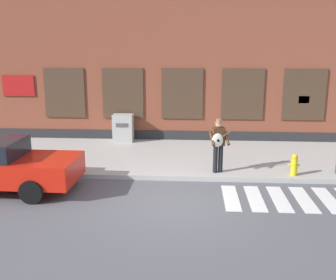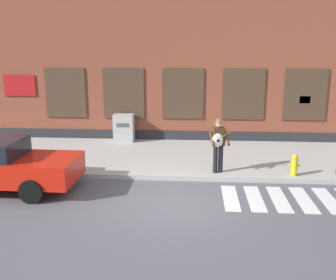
# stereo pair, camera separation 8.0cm
# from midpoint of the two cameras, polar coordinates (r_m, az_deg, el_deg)

# --- Properties ---
(ground_plane) EXTENTS (160.00, 160.00, 0.00)m
(ground_plane) POSITION_cam_midpoint_polar(r_m,az_deg,el_deg) (10.80, 1.08, -9.11)
(ground_plane) COLOR #56565B
(sidewalk) EXTENTS (28.00, 4.93, 0.15)m
(sidewalk) POSITION_cam_midpoint_polar(r_m,az_deg,el_deg) (14.77, 1.94, -2.48)
(sidewalk) COLOR #ADAAA3
(sidewalk) RESTS_ON ground
(building_backdrop) EXTENTS (28.00, 4.06, 8.26)m
(building_backdrop) POSITION_cam_midpoint_polar(r_m,az_deg,el_deg) (18.65, 2.57, 13.48)
(building_backdrop) COLOR brown
(building_backdrop) RESTS_ON ground
(crosswalk) EXTENTS (5.78, 1.90, 0.01)m
(crosswalk) POSITION_cam_midpoint_polar(r_m,az_deg,el_deg) (11.83, 22.44, -8.09)
(crosswalk) COLOR silver
(crosswalk) RESTS_ON ground
(busker) EXTENTS (0.77, 0.63, 1.75)m
(busker) POSITION_cam_midpoint_polar(r_m,az_deg,el_deg) (12.59, 7.51, -0.38)
(busker) COLOR black
(busker) RESTS_ON sidewalk
(utility_box) EXTENTS (0.84, 0.59, 1.17)m
(utility_box) POSITION_cam_midpoint_polar(r_m,az_deg,el_deg) (16.82, -6.28, 1.77)
(utility_box) COLOR #ADADA8
(utility_box) RESTS_ON sidewalk
(fire_hydrant) EXTENTS (0.38, 0.20, 0.70)m
(fire_hydrant) POSITION_cam_midpoint_polar(r_m,az_deg,el_deg) (13.01, 18.06, -3.48)
(fire_hydrant) COLOR gold
(fire_hydrant) RESTS_ON sidewalk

